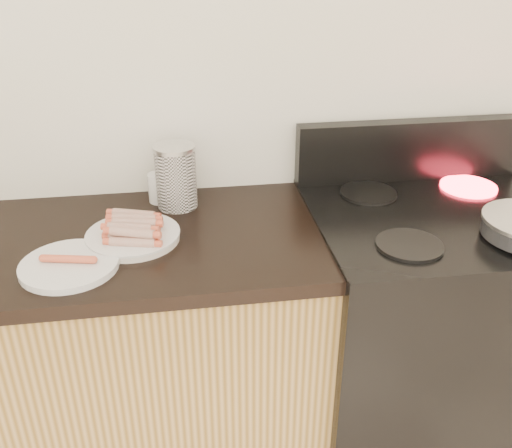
{
  "coord_description": "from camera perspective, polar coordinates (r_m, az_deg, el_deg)",
  "views": [
    {
      "loc": [
        0.01,
        0.26,
        1.67
      ],
      "look_at": [
        0.21,
        1.62,
        0.95
      ],
      "focal_mm": 40.0,
      "sensor_mm": 36.0,
      "label": 1
    }
  ],
  "objects": [
    {
      "name": "canister",
      "position": [
        1.75,
        -8.01,
        4.74
      ],
      "size": [
        0.13,
        0.13,
        0.2
      ],
      "rotation": [
        0.0,
        0.0,
        -0.16
      ],
      "color": "silver",
      "rests_on": "counter_slab"
    },
    {
      "name": "main_plate",
      "position": [
        1.61,
        -12.17,
        -1.3
      ],
      "size": [
        0.31,
        0.31,
        0.02
      ],
      "primitive_type": "cylinder",
      "rotation": [
        0.0,
        0.0,
        -0.25
      ],
      "color": "white",
      "rests_on": "counter_slab"
    },
    {
      "name": "wall_back",
      "position": [
        1.78,
        -9.0,
        15.28
      ],
      "size": [
        4.0,
        0.04,
        2.6
      ],
      "primitive_type": "cube",
      "color": "silver",
      "rests_on": "ground"
    },
    {
      "name": "burner_near_left",
      "position": [
        1.57,
        15.09,
        -2.05
      ],
      "size": [
        0.18,
        0.18,
        0.01
      ],
      "primitive_type": "cylinder",
      "color": "black",
      "rests_on": "stove"
    },
    {
      "name": "stove",
      "position": [
        2.01,
        16.19,
        -10.73
      ],
      "size": [
        0.76,
        0.65,
        0.91
      ],
      "color": "black",
      "rests_on": "floor"
    },
    {
      "name": "burner_far_right",
      "position": [
        1.99,
        20.47,
        3.52
      ],
      "size": [
        0.18,
        0.18,
        0.01
      ],
      "primitive_type": "cylinder",
      "color": "#FF1E2D",
      "rests_on": "stove"
    },
    {
      "name": "burner_far_left",
      "position": [
        1.85,
        11.16,
        3.06
      ],
      "size": [
        0.18,
        0.18,
        0.01
      ],
      "primitive_type": "cylinder",
      "color": "black",
      "rests_on": "stove"
    },
    {
      "name": "side_plate",
      "position": [
        1.52,
        -18.17,
        -3.95
      ],
      "size": [
        0.33,
        0.33,
        0.02
      ],
      "primitive_type": "cylinder",
      "rotation": [
        0.0,
        0.0,
        0.41
      ],
      "color": "white",
      "rests_on": "counter_slab"
    },
    {
      "name": "plain_sausages",
      "position": [
        1.51,
        -18.28,
        -3.34
      ],
      "size": [
        0.13,
        0.05,
        0.02
      ],
      "rotation": [
        0.0,
        0.0,
        -0.21
      ],
      "color": "#D16F39",
      "rests_on": "side_plate"
    },
    {
      "name": "mug",
      "position": [
        1.81,
        -9.59,
        3.61
      ],
      "size": [
        0.09,
        0.09,
        0.09
      ],
      "primitive_type": "cylinder",
      "rotation": [
        0.0,
        0.0,
        -0.19
      ],
      "color": "white",
      "rests_on": "counter_slab"
    },
    {
      "name": "hotdog_pile",
      "position": [
        1.59,
        -12.28,
        -0.31
      ],
      "size": [
        0.12,
        0.2,
        0.05
      ],
      "rotation": [
        0.0,
        0.0,
        -0.29
      ],
      "color": "#A33B34",
      "rests_on": "main_plate"
    },
    {
      "name": "stove_panel",
      "position": [
        1.98,
        15.04,
        7.16
      ],
      "size": [
        0.76,
        0.06,
        0.2
      ],
      "primitive_type": "cube",
      "color": "black",
      "rests_on": "stove"
    }
  ]
}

